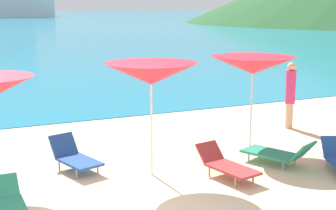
# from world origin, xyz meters

# --- Properties ---
(ground_plane) EXTENTS (50.00, 100.00, 0.30)m
(ground_plane) POSITION_xyz_m (0.00, 10.00, -0.15)
(ground_plane) COLOR beige
(umbrella_4) EXTENTS (1.98, 1.98, 2.32)m
(umbrella_4) POSITION_xyz_m (1.40, 1.93, 2.10)
(umbrella_4) COLOR silver
(umbrella_4) RESTS_ON ground_plane
(umbrella_5) EXTENTS (2.21, 2.21, 2.25)m
(umbrella_5) POSITION_xyz_m (4.39, 2.77, 2.03)
(umbrella_5) COLOR silver
(umbrella_5) RESTS_ON ground_plane
(lounge_chair_1) EXTENTS (0.58, 1.47, 0.52)m
(lounge_chair_1) POSITION_xyz_m (-1.56, 1.03, 0.25)
(lounge_chair_1) COLOR #268C66
(lounge_chair_1) RESTS_ON ground_plane
(lounge_chair_2) EXTENTS (0.81, 1.50, 0.60)m
(lounge_chair_2) POSITION_xyz_m (2.70, 1.15, 0.28)
(lounge_chair_2) COLOR #A53333
(lounge_chair_2) RESTS_ON ground_plane
(lounge_chair_3) EXTENTS (1.19, 1.67, 0.63)m
(lounge_chair_3) POSITION_xyz_m (4.16, 1.34, 0.28)
(lounge_chair_3) COLOR #268C66
(lounge_chair_3) RESTS_ON ground_plane
(lounge_chair_7) EXTENTS (0.93, 1.43, 0.68)m
(lounge_chair_7) POSITION_xyz_m (0.01, 2.88, 0.30)
(lounge_chair_7) COLOR #1E478C
(lounge_chair_7) RESTS_ON ground_plane
(beachgoer_0) EXTENTS (0.28, 0.28, 1.89)m
(beachgoer_0) POSITION_xyz_m (6.47, 3.89, 1.03)
(beachgoer_0) COLOR #DBAA84
(beachgoer_0) RESTS_ON ground_plane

